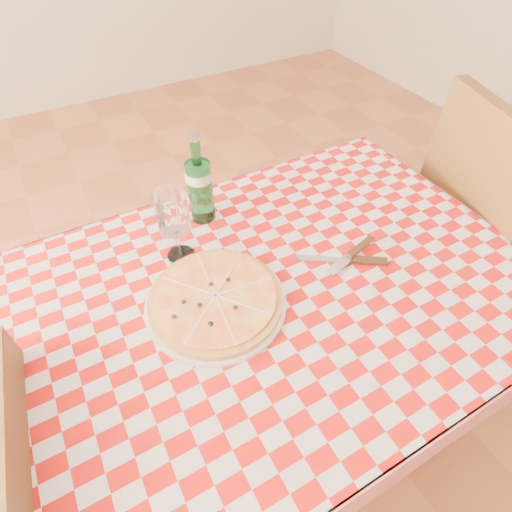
{
  "coord_description": "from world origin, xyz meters",
  "views": [
    {
      "loc": [
        -0.34,
        -0.52,
        1.51
      ],
      "look_at": [
        -0.02,
        0.06,
        0.82
      ],
      "focal_mm": 28.0,
      "sensor_mm": 36.0,
      "label": 1
    }
  ],
  "objects_px": {
    "pizza_plate": "(216,299)",
    "wine_glass": "(175,227)",
    "chair_far": "(23,504)",
    "chair_near": "(480,228)",
    "water_bottle": "(199,179)",
    "dining_table": "(274,310)"
  },
  "relations": [
    {
      "from": "water_bottle",
      "to": "chair_far",
      "type": "bearing_deg",
      "value": -147.75
    },
    {
      "from": "chair_near",
      "to": "chair_far",
      "type": "relative_size",
      "value": 1.19
    },
    {
      "from": "chair_far",
      "to": "chair_near",
      "type": "bearing_deg",
      "value": -172.9
    },
    {
      "from": "chair_near",
      "to": "wine_glass",
      "type": "height_order",
      "value": "chair_near"
    },
    {
      "from": "wine_glass",
      "to": "chair_near",
      "type": "bearing_deg",
      "value": -11.96
    },
    {
      "from": "pizza_plate",
      "to": "water_bottle",
      "type": "distance_m",
      "value": 0.34
    },
    {
      "from": "chair_far",
      "to": "wine_glass",
      "type": "bearing_deg",
      "value": -146.94
    },
    {
      "from": "chair_far",
      "to": "pizza_plate",
      "type": "bearing_deg",
      "value": -165.33
    },
    {
      "from": "pizza_plate",
      "to": "water_bottle",
      "type": "height_order",
      "value": "water_bottle"
    },
    {
      "from": "dining_table",
      "to": "wine_glass",
      "type": "bearing_deg",
      "value": 127.99
    },
    {
      "from": "dining_table",
      "to": "chair_near",
      "type": "xyz_separation_m",
      "value": [
        0.83,
        -0.0,
        -0.07
      ]
    },
    {
      "from": "wine_glass",
      "to": "dining_table",
      "type": "bearing_deg",
      "value": -52.01
    },
    {
      "from": "chair_near",
      "to": "wine_glass",
      "type": "xyz_separation_m",
      "value": [
        -0.99,
        0.21,
        0.27
      ]
    },
    {
      "from": "dining_table",
      "to": "chair_far",
      "type": "distance_m",
      "value": 0.71
    },
    {
      "from": "chair_near",
      "to": "chair_far",
      "type": "xyz_separation_m",
      "value": [
        -1.52,
        -0.08,
        -0.09
      ]
    },
    {
      "from": "dining_table",
      "to": "chair_far",
      "type": "xyz_separation_m",
      "value": [
        -0.69,
        -0.08,
        -0.17
      ]
    },
    {
      "from": "chair_near",
      "to": "chair_far",
      "type": "height_order",
      "value": "chair_near"
    },
    {
      "from": "wine_glass",
      "to": "water_bottle",
      "type": "bearing_deg",
      "value": 44.41
    },
    {
      "from": "dining_table",
      "to": "water_bottle",
      "type": "height_order",
      "value": "water_bottle"
    },
    {
      "from": "chair_far",
      "to": "wine_glass",
      "type": "distance_m",
      "value": 0.7
    },
    {
      "from": "pizza_plate",
      "to": "wine_glass",
      "type": "xyz_separation_m",
      "value": [
        -0.01,
        0.19,
        0.08
      ]
    },
    {
      "from": "chair_near",
      "to": "wine_glass",
      "type": "distance_m",
      "value": 1.05
    }
  ]
}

